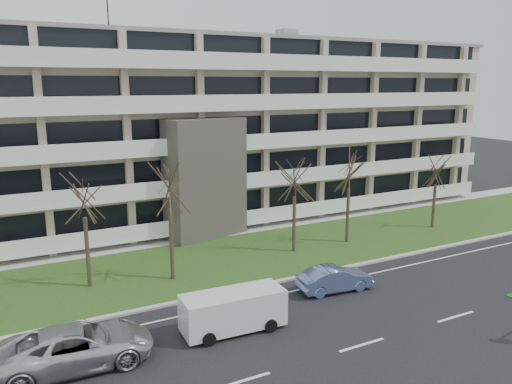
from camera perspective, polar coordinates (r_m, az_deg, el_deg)
ground at (r=23.92m, az=12.00°, el=-16.74°), size 160.00×160.00×0.00m
grass_verge at (r=33.96m, az=-2.16°, el=-7.45°), size 90.00×10.00×0.06m
curb at (r=29.81m, az=2.05°, el=-10.27°), size 90.00×0.35×0.12m
sidewalk at (r=38.74m, az=-5.68°, el=-4.96°), size 90.00×2.00×0.08m
lane_edge_line at (r=28.65m, az=3.57°, el=-11.38°), size 90.00×0.12×0.01m
apartment_building at (r=43.59m, az=-9.30°, el=7.03°), size 60.50×15.10×18.75m
silver_pickup at (r=22.83m, az=-19.76°, el=-16.25°), size 6.34×3.13×1.73m
blue_sedan at (r=28.92m, az=8.99°, el=-9.75°), size 4.48×1.97×1.43m
white_van at (r=24.21m, az=-2.49°, el=-13.06°), size 5.01×2.23×1.90m
tree_2 at (r=29.19m, az=-19.19°, el=0.27°), size 3.71×3.71×7.42m
tree_3 at (r=29.06m, az=-9.90°, el=1.33°), size 3.90×3.90×7.79m
tree_4 at (r=33.78m, az=4.46°, el=1.99°), size 3.52×3.52×7.04m
tree_5 at (r=36.36m, az=10.64°, el=2.79°), size 3.62×3.62×7.24m
tree_6 at (r=42.13m, az=19.95°, el=2.62°), size 3.19×3.19×6.38m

